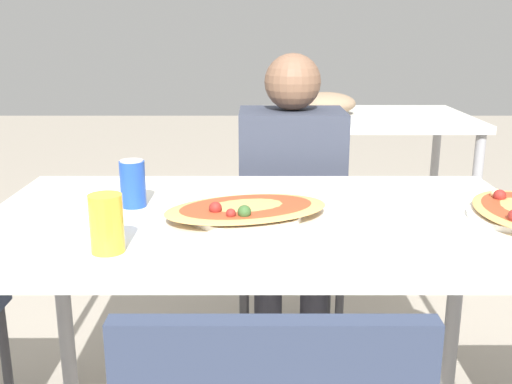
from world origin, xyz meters
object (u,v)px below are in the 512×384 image
Objects in this scene: soda_can at (136,183)px; drink_glass at (110,223)px; dining_table at (262,241)px; person_seated at (294,187)px; chair_far_seated at (292,220)px; pizza_main at (249,210)px.

drink_glass is at bearing -88.12° from soda_can.
soda_can is at bearing 169.06° from dining_table.
soda_can is (-0.45, -0.54, 0.15)m from person_seated.
chair_far_seated is at bearing 80.88° from dining_table.
drink_glass reaches higher than pizza_main.
drink_glass is at bearing -140.48° from dining_table.
dining_table is 0.76m from chair_far_seated.
pizza_main is 3.72× the size of soda_can.
dining_table is 0.11m from pizza_main.
person_seated reaches higher than pizza_main.
soda_can is at bearing 91.88° from drink_glass.
person_seated is at bearing 50.46° from soda_can.
person_seated reaches higher than dining_table.
person_seated reaches higher than drink_glass.
chair_far_seated reaches higher than dining_table.
pizza_main is at bearing -18.56° from soda_can.
dining_table is 2.99× the size of pizza_main.
chair_far_seated is at bearing 66.15° from drink_glass.
chair_far_seated is at bearing 78.86° from pizza_main.
soda_can is 1.00× the size of drink_glass.
soda_can is (-0.33, 0.06, 0.14)m from dining_table.
person_seated is at bearing 76.89° from pizza_main.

